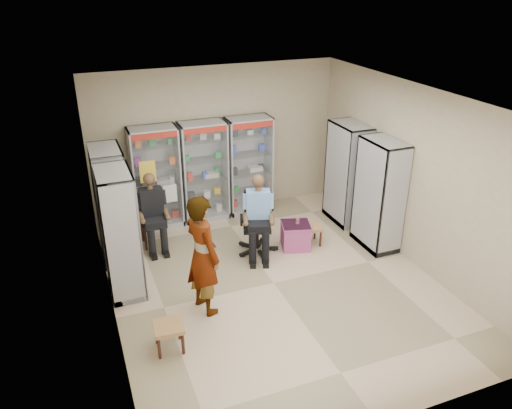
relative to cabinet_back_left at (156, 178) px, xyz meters
name	(u,v)px	position (x,y,z in m)	size (l,w,h in m)	color
floor	(274,283)	(1.30, -2.73, -1.00)	(6.00, 6.00, 0.00)	#C6AB89
room_shell	(276,170)	(1.30, -2.73, 0.97)	(5.02, 6.02, 3.01)	tan
cabinet_back_left	(156,178)	(0.00, 0.00, 0.00)	(0.90, 0.50, 2.00)	silver
cabinet_back_mid	(204,172)	(0.95, 0.00, 0.00)	(0.90, 0.50, 2.00)	#ADAEB4
cabinet_back_right	(249,165)	(1.90, 0.00, 0.00)	(0.90, 0.50, 2.00)	#A3A6AA
cabinet_right_far	(347,174)	(3.53, -1.13, 0.00)	(0.50, 0.90, 2.00)	#B1B3B8
cabinet_right_near	(379,195)	(3.53, -2.23, 0.00)	(0.50, 0.90, 2.00)	#B3B6BA
cabinet_left_far	(112,205)	(-0.93, -0.93, 0.00)	(0.50, 0.90, 2.00)	#A4A6AB
cabinet_left_near	(121,233)	(-0.93, -2.03, 0.00)	(0.50, 0.90, 2.00)	#B0B3B7
wooden_chair	(153,221)	(-0.25, -0.73, -0.53)	(0.42, 0.42, 0.94)	black
seated_customer	(152,212)	(-0.25, -0.78, -0.33)	(0.44, 0.60, 1.34)	black
office_chair	(257,224)	(1.43, -1.67, -0.45)	(0.60, 0.60, 1.11)	black
seated_shopkeeper	(258,217)	(1.43, -1.72, -0.30)	(0.46, 0.64, 1.41)	#6098BF
pink_trunk	(296,236)	(2.13, -1.79, -0.76)	(0.49, 0.47, 0.47)	#B34786
tea_glass	(298,221)	(2.17, -1.78, -0.48)	(0.07, 0.07, 0.09)	#510E06
woven_stool_a	(310,235)	(2.44, -1.77, -0.82)	(0.37, 0.37, 0.37)	#B1874A
woven_stool_b	(169,337)	(-0.60, -3.65, -0.81)	(0.39, 0.39, 0.39)	#A98647
standing_man	(203,255)	(0.09, -2.96, -0.08)	(0.67, 0.44, 1.84)	gray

